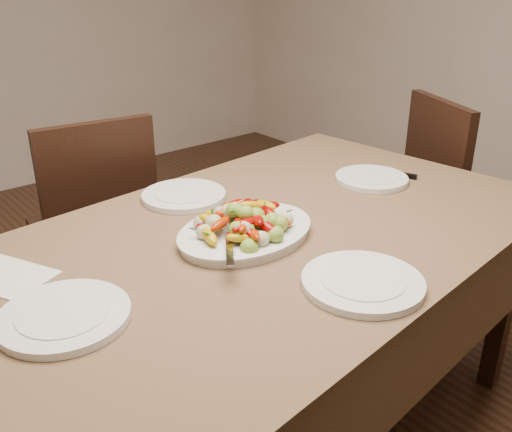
{
  "coord_description": "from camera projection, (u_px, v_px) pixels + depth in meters",
  "views": [
    {
      "loc": [
        -0.77,
        -0.92,
        1.46
      ],
      "look_at": [
        0.13,
        0.16,
        0.82
      ],
      "focal_mm": 40.0,
      "sensor_mm": 36.0,
      "label": 1
    }
  ],
  "objects": [
    {
      "name": "dining_table",
      "position": [
        256.0,
        348.0,
        1.73
      ],
      "size": [
        1.93,
        1.22,
        0.76
      ],
      "primitive_type": "cube",
      "rotation": [
        0.0,
        0.0,
        0.1
      ],
      "color": "brown",
      "rests_on": "ground"
    },
    {
      "name": "chair_far",
      "position": [
        92.0,
        228.0,
        2.28
      ],
      "size": [
        0.47,
        0.47,
        0.95
      ],
      "primitive_type": null,
      "rotation": [
        0.0,
        0.0,
        3.0
      ],
      "color": "black",
      "rests_on": "ground"
    },
    {
      "name": "chair_right",
      "position": [
        467.0,
        206.0,
        2.48
      ],
      "size": [
        0.56,
        0.56,
        0.95
      ],
      "primitive_type": null,
      "rotation": [
        0.0,
        0.0,
        1.15
      ],
      "color": "black",
      "rests_on": "ground"
    },
    {
      "name": "serving_platter",
      "position": [
        246.0,
        234.0,
        1.56
      ],
      "size": [
        0.43,
        0.33,
        0.02
      ],
      "primitive_type": "ellipsoid",
      "rotation": [
        0.0,
        0.0,
        0.1
      ],
      "color": "white",
      "rests_on": "dining_table"
    },
    {
      "name": "roasted_vegetables",
      "position": [
        245.0,
        215.0,
        1.54
      ],
      "size": [
        0.35,
        0.25,
        0.09
      ],
      "primitive_type": null,
      "rotation": [
        0.0,
        0.0,
        0.1
      ],
      "color": "#800702",
      "rests_on": "serving_platter"
    },
    {
      "name": "serving_spoon",
      "position": [
        238.0,
        233.0,
        1.48
      ],
      "size": [
        0.26,
        0.21,
        0.03
      ],
      "primitive_type": null,
      "rotation": [
        0.0,
        0.0,
        -0.63
      ],
      "color": "#9EA0A8",
      "rests_on": "serving_platter"
    },
    {
      "name": "plate_left",
      "position": [
        64.0,
        317.0,
        1.21
      ],
      "size": [
        0.28,
        0.28,
        0.02
      ],
      "primitive_type": "cylinder",
      "color": "white",
      "rests_on": "dining_table"
    },
    {
      "name": "plate_right",
      "position": [
        371.0,
        179.0,
        1.96
      ],
      "size": [
        0.25,
        0.25,
        0.02
      ],
      "primitive_type": "cylinder",
      "color": "white",
      "rests_on": "dining_table"
    },
    {
      "name": "plate_far",
      "position": [
        184.0,
        196.0,
        1.82
      ],
      "size": [
        0.27,
        0.27,
        0.02
      ],
      "primitive_type": "cylinder",
      "color": "white",
      "rests_on": "dining_table"
    },
    {
      "name": "plate_near",
      "position": [
        363.0,
        283.0,
        1.33
      ],
      "size": [
        0.29,
        0.29,
        0.02
      ],
      "primitive_type": "cylinder",
      "color": "white",
      "rests_on": "dining_table"
    },
    {
      "name": "menu_card",
      "position": [
        7.0,
        276.0,
        1.37
      ],
      "size": [
        0.22,
        0.25,
        0.0
      ],
      "primitive_type": "cube",
      "rotation": [
        0.0,
        0.0,
        0.43
      ],
      "color": "silver",
      "rests_on": "dining_table"
    },
    {
      "name": "table_knife",
      "position": [
        393.0,
        173.0,
        2.02
      ],
      "size": [
        0.08,
        0.19,
        0.01
      ],
      "primitive_type": null,
      "rotation": [
        0.0,
        0.0,
        0.35
      ],
      "color": "#9EA0A8",
      "rests_on": "dining_table"
    }
  ]
}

